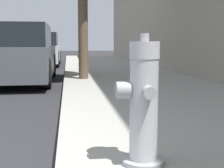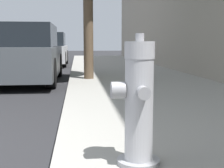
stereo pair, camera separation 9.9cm
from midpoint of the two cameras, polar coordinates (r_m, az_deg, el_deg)
The scene contains 3 objects.
fire_hydrant at distance 2.23m, azimuth 6.10°, elevation -3.82°, with size 0.36×0.37×0.94m.
parked_car_near at distance 8.30m, azimuth -15.87°, elevation 5.18°, with size 1.87×4.12×1.46m.
parked_car_mid at distance 14.25m, azimuth -11.68°, elevation 6.11°, with size 1.79×3.81×1.45m.
Camera 2 is at (1.89, -2.28, 1.00)m, focal length 50.00 mm.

